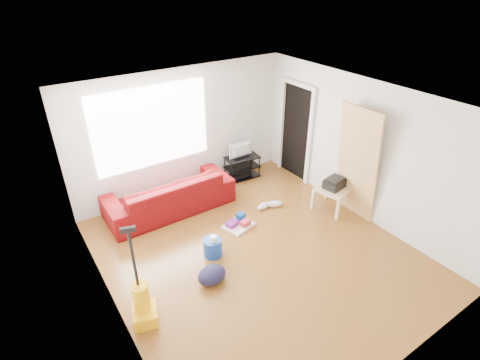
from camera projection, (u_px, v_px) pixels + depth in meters
room at (257, 182)px, 5.61m from camera, size 4.51×5.01×2.51m
sofa at (171, 209)px, 7.19m from camera, size 2.38×0.93×0.70m
tv_stand at (242, 167)px, 8.15m from camera, size 0.75×0.47×0.50m
tv at (242, 150)px, 7.95m from camera, size 0.56×0.07×0.32m
side_table at (333, 191)px, 7.02m from camera, size 0.70×0.70×0.47m
printer at (334, 183)px, 6.94m from camera, size 0.42×0.35×0.20m
bucket at (213, 255)px, 6.06m from camera, size 0.37×0.37×0.30m
toilet_paper at (214, 246)px, 5.93m from camera, size 0.11×0.11×0.10m
cleaning_tray at (239, 223)px, 6.70m from camera, size 0.58×0.51×0.18m
backpack at (212, 281)px, 5.55m from camera, size 0.50×0.43×0.24m
sneakers at (269, 205)px, 7.20m from camera, size 0.55×0.28×0.12m
vacuum at (143, 304)px, 4.83m from camera, size 0.40×0.43×1.48m
door_panel at (349, 212)px, 7.09m from camera, size 0.26×0.84×2.09m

